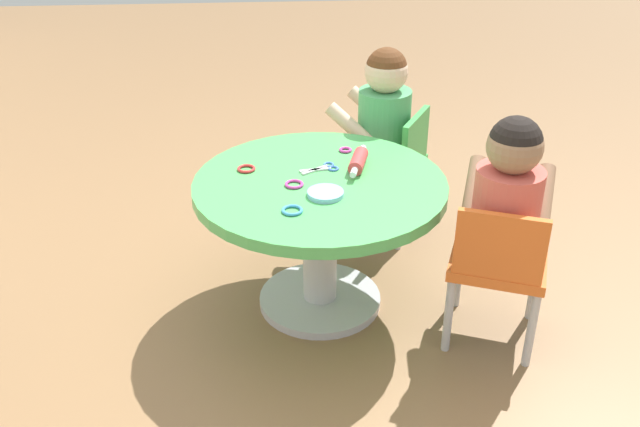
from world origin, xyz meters
The scene contains 13 objects.
ground_plane centered at (0.00, 0.00, 0.00)m, with size 10.00×10.00×0.00m, color olive.
craft_table centered at (0.00, 0.00, 0.37)m, with size 0.85×0.85×0.50m.
child_chair_left centered at (-0.25, -0.55, 0.31)m, with size 0.39×0.39×0.54m.
seated_child_left centered at (-0.22, -0.57, 0.53)m, with size 0.42×0.38×0.51m.
child_chair_right centered at (0.51, -0.33, 0.31)m, with size 0.41×0.41×0.54m.
seated_child_right centered at (0.53, -0.29, 0.53)m, with size 0.40×0.43×0.51m.
rolling_pin centered at (0.09, -0.14, 0.52)m, with size 0.23×0.09×0.05m.
craft_scissors centered at (0.09, -0.02, 0.50)m, with size 0.10×0.14×0.01m.
playdough_blob_0 centered at (-0.11, -0.01, 0.50)m, with size 0.12×0.12×0.02m, color #8CCCF2.
cookie_cutter_0 centered at (0.24, -0.11, 0.50)m, with size 0.05×0.05×0.01m, color #D83FA5.
cookie_cutter_1 centered at (-0.03, 0.09, 0.50)m, with size 0.06×0.06×0.01m, color #D83FA5.
cookie_cutter_2 centered at (0.10, 0.25, 0.50)m, with size 0.06×0.06×0.01m, color red.
cookie_cutter_3 centered at (-0.21, 0.10, 0.50)m, with size 0.07×0.07×0.01m, color #3F99D8.
Camera 1 is at (-2.10, 0.16, 1.54)m, focal length 39.63 mm.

